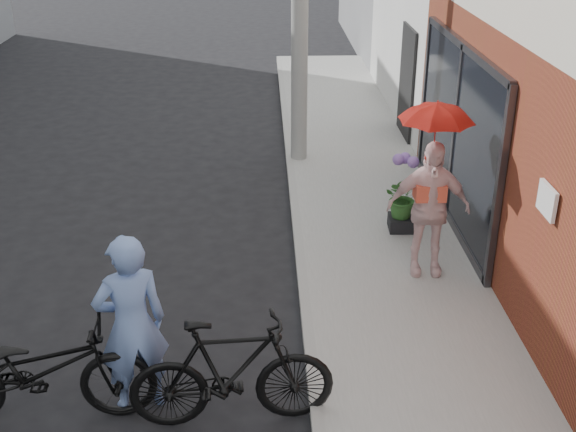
{
  "coord_description": "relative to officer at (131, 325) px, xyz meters",
  "views": [
    {
      "loc": [
        0.48,
        -5.95,
        4.58
      ],
      "look_at": [
        0.75,
        1.48,
        1.1
      ],
      "focal_mm": 45.0,
      "sensor_mm": 36.0,
      "label": 1
    }
  ],
  "objects": [
    {
      "name": "ground",
      "position": [
        0.74,
        0.39,
        -0.91
      ],
      "size": [
        80.0,
        80.0,
        0.0
      ],
      "primitive_type": "plane",
      "color": "black",
      "rests_on": "ground"
    },
    {
      "name": "sidewalk",
      "position": [
        2.84,
        2.39,
        -0.85
      ],
      "size": [
        2.2,
        24.0,
        0.12
      ],
      "primitive_type": "cube",
      "color": "#999994",
      "rests_on": "ground"
    },
    {
      "name": "curb",
      "position": [
        1.68,
        2.39,
        -0.85
      ],
      "size": [
        0.12,
        24.0,
        0.12
      ],
      "primitive_type": "cube",
      "color": "#9E9E99",
      "rests_on": "ground"
    },
    {
      "name": "officer",
      "position": [
        0.0,
        0.0,
        0.0
      ],
      "size": [
        0.77,
        0.65,
        1.81
      ],
      "primitive_type": "imported",
      "rotation": [
        0.0,
        0.0,
        3.52
      ],
      "color": "#728ECB",
      "rests_on": "ground"
    },
    {
      "name": "bike_left",
      "position": [
        -0.83,
        -0.15,
        -0.36
      ],
      "size": [
        2.11,
        0.81,
        1.09
      ],
      "primitive_type": "imported",
      "rotation": [
        0.0,
        0.0,
        1.61
      ],
      "color": "black",
      "rests_on": "ground"
    },
    {
      "name": "bike_right",
      "position": [
        0.91,
        -0.27,
        -0.35
      ],
      "size": [
        1.89,
        0.65,
        1.12
      ],
      "primitive_type": "imported",
      "rotation": [
        0.0,
        0.0,
        1.64
      ],
      "color": "black",
      "rests_on": "ground"
    },
    {
      "name": "kimono_woman",
      "position": [
        3.2,
        2.29,
        0.07
      ],
      "size": [
        1.03,
        0.48,
        1.71
      ],
      "primitive_type": "imported",
      "rotation": [
        0.0,
        0.0,
        -0.06
      ],
      "color": "#FDD6D4",
      "rests_on": "sidewalk"
    },
    {
      "name": "parasol",
      "position": [
        3.2,
        2.29,
        1.29
      ],
      "size": [
        0.84,
        0.84,
        0.74
      ],
      "primitive_type": "imported",
      "color": "red",
      "rests_on": "kimono_woman"
    },
    {
      "name": "planter",
      "position": [
        3.14,
        3.47,
        -0.69
      ],
      "size": [
        0.38,
        0.38,
        0.19
      ],
      "primitive_type": "cube",
      "rotation": [
        0.0,
        0.0,
        -0.05
      ],
      "color": "black",
      "rests_on": "sidewalk"
    },
    {
      "name": "potted_plant",
      "position": [
        3.14,
        3.47,
        -0.3
      ],
      "size": [
        0.53,
        0.46,
        0.59
      ],
      "primitive_type": "imported",
      "color": "#306528",
      "rests_on": "planter"
    }
  ]
}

